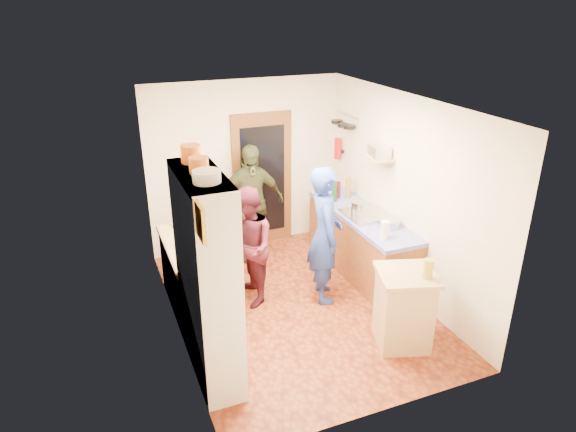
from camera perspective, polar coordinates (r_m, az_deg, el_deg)
floor at (r=6.73m, az=0.93°, el=-9.96°), size 3.00×4.00×0.02m
ceiling at (r=5.74m, az=1.10°, el=12.55°), size 3.00×4.00×0.02m
wall_back at (r=7.89m, az=-4.72°, el=5.61°), size 3.00×0.02×2.60m
wall_front at (r=4.53m, az=11.09°, el=-8.74°), size 3.00×0.02×2.60m
wall_left at (r=5.74m, az=-13.01°, el=-1.81°), size 0.02×4.00×2.60m
wall_right at (r=6.81m, az=12.80°, el=2.22°), size 0.02×4.00×2.60m
door_frame at (r=8.01m, az=-2.87°, el=4.04°), size 0.95×0.06×2.10m
door_glass at (r=7.97m, az=-2.79°, el=3.96°), size 0.70×0.02×1.70m
hutch_body at (r=5.16m, az=-8.95°, el=-6.95°), size 0.40×1.20×2.20m
hutch_top_shelf at (r=4.72m, az=-9.75°, el=4.49°), size 0.40×1.14×0.04m
plate_stack at (r=4.45m, az=-9.04°, el=4.37°), size 0.25×0.25×0.10m
orange_pot_a at (r=4.71m, az=-9.88°, el=5.62°), size 0.18×0.18×0.14m
orange_pot_b at (r=5.02m, az=-10.75°, el=6.81°), size 0.19×0.19×0.17m
left_counter_base at (r=6.58m, az=-10.35°, el=-6.78°), size 0.60×1.40×0.85m
left_counter_top at (r=6.37m, az=-10.64°, el=-3.27°), size 0.64×1.44×0.05m
toaster at (r=5.92m, az=-9.31°, el=-3.94°), size 0.31×0.25×0.20m
kettle at (r=6.25m, az=-11.02°, el=-2.74°), size 0.15×0.15×0.16m
orange_bowl at (r=6.47m, az=-10.24°, el=-2.08°), size 0.26×0.26×0.10m
chopping_board at (r=6.90m, az=-11.56°, el=-0.88°), size 0.34×0.27×0.02m
right_counter_base at (r=7.38m, az=8.05°, el=-3.19°), size 0.60×2.20×0.84m
right_counter_top at (r=7.20m, az=8.25°, el=0.03°), size 0.62×2.22×0.06m
hob at (r=7.11m, az=8.61°, el=0.15°), size 0.55×0.58×0.04m
pot_on_hob at (r=7.14m, az=7.86°, el=1.07°), size 0.21×0.21×0.14m
bottle_a at (r=7.53m, az=5.17°, el=2.67°), size 0.08×0.08×0.29m
bottle_b at (r=7.69m, az=5.64°, el=2.93°), size 0.08×0.08×0.25m
bottle_c at (r=7.68m, az=6.74°, el=3.17°), size 0.10×0.10×0.33m
paper_towel at (r=6.44m, az=10.70°, el=-1.56°), size 0.11×0.11×0.23m
mixing_bowl at (r=6.81m, az=11.18°, el=-0.79°), size 0.33×0.33×0.11m
island_base at (r=5.99m, az=12.70°, el=-10.19°), size 0.69×0.69×0.86m
island_top at (r=5.76m, az=13.09°, el=-6.39°), size 0.78×0.78×0.05m
cutting_board at (r=5.78m, az=12.48°, el=-6.09°), size 0.42×0.37×0.02m
oil_jar at (r=5.65m, az=15.31°, el=-5.69°), size 0.14×0.14×0.22m
pan_rail at (r=7.82m, az=6.65°, el=11.06°), size 0.02×0.65×0.02m
pan_hang_a at (r=7.67m, az=6.83°, el=9.82°), size 0.18×0.18×0.05m
pan_hang_b at (r=7.85m, az=6.12°, el=10.00°), size 0.16×0.16×0.05m
pan_hang_c at (r=8.02m, az=5.45°, el=10.38°), size 0.17×0.17×0.05m
wall_shelf at (r=6.96m, az=10.06°, el=6.38°), size 0.26×0.42×0.03m
radio at (r=6.94m, az=10.11°, el=7.10°), size 0.27×0.33×0.15m
ext_bracket at (r=8.12m, az=5.93°, el=7.17°), size 0.06×0.10×0.04m
fire_extinguisher at (r=8.08m, az=5.57°, el=7.47°), size 0.11×0.11×0.32m
picture_frame at (r=4.04m, az=-9.71°, el=-0.70°), size 0.03×0.25×0.30m
person_hob at (r=6.49m, az=4.46°, el=-2.17°), size 0.58×0.74×1.80m
person_left at (r=6.50m, az=-4.36°, el=-3.29°), size 0.59×0.76×1.56m
person_back at (r=7.55m, az=-4.12°, el=1.44°), size 1.04×0.44×1.77m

